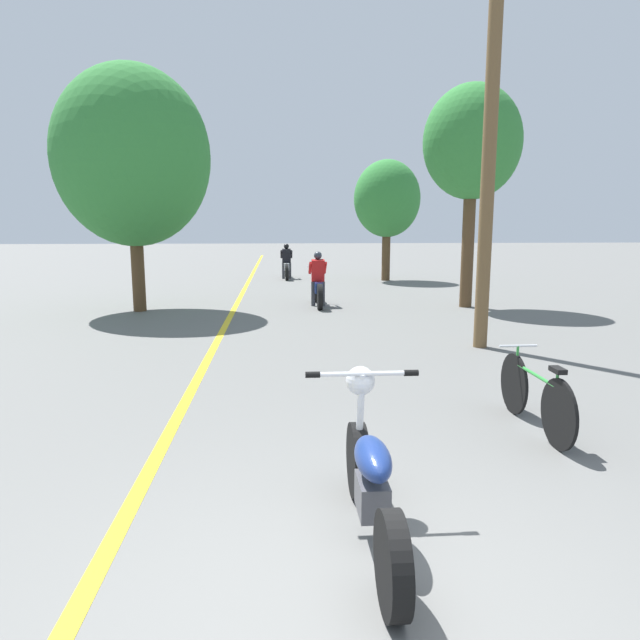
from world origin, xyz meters
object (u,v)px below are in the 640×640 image
at_px(utility_pole, 490,136).
at_px(bicycle_parked, 535,395).
at_px(motorcycle_rider_lead, 318,286).
at_px(roadside_tree_right_far, 387,199).
at_px(motorcycle_rider_far, 287,266).
at_px(motorcycle_foreground, 371,479).
at_px(roadside_tree_left, 132,157).
at_px(roadside_tree_right_near, 472,144).

xyz_separation_m(utility_pole, bicycle_parked, (-0.87, -4.11, -3.28)).
bearing_deg(utility_pole, motorcycle_rider_lead, 115.47).
relative_size(utility_pole, roadside_tree_right_far, 1.56).
relative_size(motorcycle_rider_far, bicycle_parked, 1.20).
bearing_deg(roadside_tree_right_far, motorcycle_foreground, -100.85).
relative_size(utility_pole, roadside_tree_left, 1.20).
relative_size(roadside_tree_right_near, roadside_tree_right_far, 1.24).
bearing_deg(roadside_tree_right_far, motorcycle_rider_far, 165.25).
relative_size(utility_pole, motorcycle_rider_far, 3.33).
bearing_deg(utility_pole, motorcycle_rider_far, 104.22).
distance_m(roadside_tree_right_near, motorcycle_foreground, 12.41).
relative_size(roadside_tree_left, motorcycle_foreground, 2.92).
bearing_deg(motorcycle_foreground, utility_pole, 64.16).
xyz_separation_m(roadside_tree_left, motorcycle_rider_far, (3.82, 8.28, -3.26)).
height_order(roadside_tree_right_near, motorcycle_foreground, roadside_tree_right_near).
bearing_deg(motorcycle_rider_far, bicycle_parked, -81.92).
height_order(utility_pole, roadside_tree_right_far, utility_pole).
relative_size(roadside_tree_left, bicycle_parked, 3.33).
xyz_separation_m(roadside_tree_left, bicycle_parked, (6.26, -8.88, -3.40)).
height_order(motorcycle_rider_lead, bicycle_parked, motorcycle_rider_lead).
bearing_deg(motorcycle_rider_lead, bicycle_parked, -79.89).
bearing_deg(roadside_tree_right_near, motorcycle_rider_far, 119.67).
xyz_separation_m(roadside_tree_right_near, roadside_tree_right_far, (-0.82, 7.15, -1.09)).
distance_m(roadside_tree_left, bicycle_parked, 11.38).
bearing_deg(roadside_tree_right_near, utility_pole, -105.28).
height_order(roadside_tree_right_far, motorcycle_rider_lead, roadside_tree_right_far).
bearing_deg(utility_pole, bicycle_parked, -101.97).
bearing_deg(bicycle_parked, roadside_tree_right_near, 76.22).
relative_size(roadside_tree_right_near, motorcycle_foreground, 2.77).
height_order(roadside_tree_right_far, motorcycle_rider_far, roadside_tree_right_far).
bearing_deg(roadside_tree_left, roadside_tree_right_near, 0.86).
bearing_deg(roadside_tree_right_near, roadside_tree_right_far, 96.55).
height_order(utility_pole, motorcycle_foreground, utility_pole).
height_order(roadside_tree_right_near, roadside_tree_right_far, roadside_tree_right_near).
distance_m(roadside_tree_left, motorcycle_foreground, 12.13).
distance_m(motorcycle_rider_lead, bicycle_parked, 9.64).
relative_size(roadside_tree_right_far, bicycle_parked, 2.55).
bearing_deg(motorcycle_foreground, bicycle_parked, 43.92).
bearing_deg(roadside_tree_right_far, roadside_tree_right_near, -83.45).
xyz_separation_m(roadside_tree_right_far, motorcycle_rider_far, (-3.82, 1.01, -2.57)).
relative_size(motorcycle_foreground, motorcycle_rider_far, 0.95).
bearing_deg(motorcycle_foreground, motorcycle_rider_lead, 87.99).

